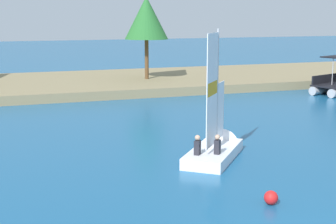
% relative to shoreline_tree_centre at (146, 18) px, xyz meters
% --- Properties ---
extents(shore_bank, '(80.00, 12.60, 0.62)m').
position_rel_shoreline_tree_centre_xyz_m(shore_bank, '(-4.39, 1.09, -4.92)').
color(shore_bank, '#897A56').
rests_on(shore_bank, ground).
extents(shoreline_tree_centre, '(3.30, 3.30, 6.24)m').
position_rel_shoreline_tree_centre_xyz_m(shoreline_tree_centre, '(0.00, 0.00, 0.00)').
color(shoreline_tree_centre, brown).
rests_on(shoreline_tree_centre, shore_bank).
extents(sailboat, '(3.81, 4.22, 5.50)m').
position_rel_shoreline_tree_centre_xyz_m(sailboat, '(-2.83, -19.39, -4.85)').
color(sailboat, white).
rests_on(sailboat, ground).
extents(channel_buoy, '(0.43, 0.43, 0.43)m').
position_rel_shoreline_tree_centre_xyz_m(channel_buoy, '(-3.65, -24.96, -5.02)').
color(channel_buoy, red).
rests_on(channel_buoy, ground).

